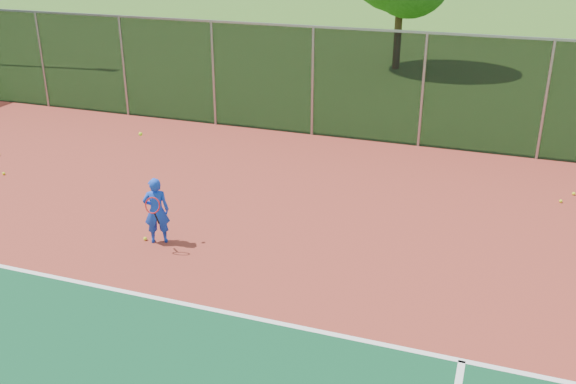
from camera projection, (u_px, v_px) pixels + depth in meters
name	position (u px, v px, depth m)	size (l,w,h in m)	color
court_apron	(302.00, 375.00, 8.58)	(30.00, 20.00, 0.02)	#993426
fence_back	(423.00, 90.00, 16.65)	(30.00, 0.06, 3.03)	black
tennis_player	(156.00, 210.00, 11.87)	(0.59, 0.66, 2.11)	blue
practice_ball_3	(4.00, 174.00, 15.28)	(0.07, 0.07, 0.07)	#D8E91B
practice_ball_4	(561.00, 201.00, 13.78)	(0.07, 0.07, 0.07)	#D8E91B
practice_ball_5	(145.00, 239.00, 12.16)	(0.07, 0.07, 0.07)	#D8E91B
practice_ball_6	(574.00, 194.00, 14.16)	(0.07, 0.07, 0.07)	#D8E91B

